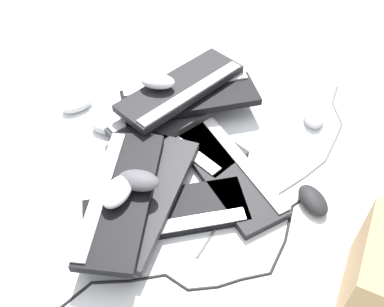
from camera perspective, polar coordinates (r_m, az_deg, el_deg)
ground_plane at (r=1.34m, az=-2.13°, el=0.77°), size 3.20×3.20×0.00m
keyboard_0 at (r=1.26m, az=4.60°, el=-2.24°), size 0.37×0.45×0.03m
keyboard_1 at (r=1.37m, az=-1.50°, el=3.11°), size 0.43×0.40×0.03m
keyboard_2 at (r=1.17m, az=-3.71°, el=-7.90°), size 0.46×0.27×0.03m
keyboard_3 at (r=1.17m, az=-6.06°, el=-5.49°), size 0.25×0.46×0.03m
keyboard_4 at (r=1.39m, az=-2.29°, el=5.36°), size 0.42×0.41×0.03m
keyboard_5 at (r=1.14m, az=-9.41°, el=-5.56°), size 0.16×0.44×0.03m
keyboard_6 at (r=1.40m, az=-0.28°, el=7.54°), size 0.46×0.28×0.03m
keyboard_7 at (r=1.39m, az=-1.55°, el=8.75°), size 0.40×0.43×0.03m
mouse_0 at (r=1.10m, az=-9.92°, el=-5.00°), size 0.09×0.12×0.04m
mouse_1 at (r=1.23m, az=15.83°, el=-6.02°), size 0.11×0.13×0.04m
mouse_2 at (r=1.36m, az=-4.62°, el=9.58°), size 0.12×0.08×0.04m
mouse_3 at (r=1.40m, az=-11.10°, el=3.55°), size 0.12×0.08×0.04m
mouse_4 at (r=1.12m, az=-7.16°, el=-3.58°), size 0.12×0.08×0.04m
mouse_5 at (r=1.51m, az=-15.06°, el=6.38°), size 0.13×0.12×0.04m
mouse_6 at (r=1.47m, az=15.95°, el=4.78°), size 0.08×0.12×0.04m
cable_0 at (r=1.10m, az=1.72°, el=-14.67°), size 0.62×0.40×0.01m
cable_1 at (r=1.33m, az=13.79°, el=-1.28°), size 0.46×0.73×0.01m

